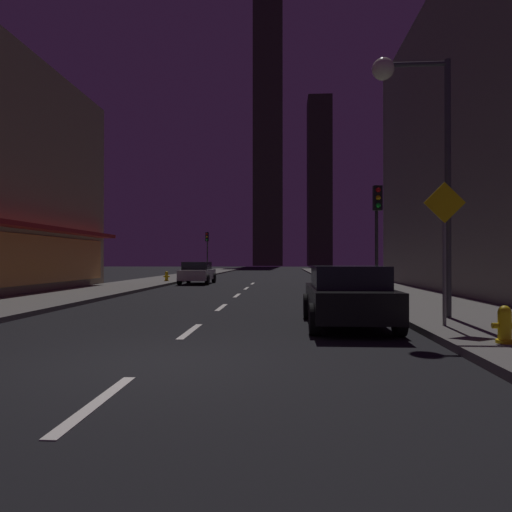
{
  "coord_description": "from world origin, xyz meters",
  "views": [
    {
      "loc": [
        2.08,
        -7.12,
        1.6
      ],
      "look_at": [
        0.0,
        27.84,
        1.87
      ],
      "focal_mm": 32.94,
      "sensor_mm": 36.0,
      "label": 1
    }
  ],
  "objects_px": {
    "traffic_light_near_right": "(377,216)",
    "car_parked_far": "(197,273)",
    "pedestrian_crossing_sign": "(444,241)",
    "fire_hydrant_far_left": "(167,276)",
    "fire_hydrant_yellow_near": "(505,326)",
    "traffic_light_far_left": "(207,244)",
    "street_lamp_right": "(414,123)",
    "car_parked_near": "(348,296)"
  },
  "relations": [
    {
      "from": "traffic_light_near_right",
      "to": "street_lamp_right",
      "type": "relative_size",
      "value": 0.64
    },
    {
      "from": "pedestrian_crossing_sign",
      "to": "car_parked_near",
      "type": "bearing_deg",
      "value": 158.87
    },
    {
      "from": "traffic_light_far_left",
      "to": "pedestrian_crossing_sign",
      "type": "distance_m",
      "value": 37.2
    },
    {
      "from": "fire_hydrant_yellow_near",
      "to": "pedestrian_crossing_sign",
      "type": "distance_m",
      "value": 2.67
    },
    {
      "from": "fire_hydrant_far_left",
      "to": "traffic_light_far_left",
      "type": "bearing_deg",
      "value": 88.42
    },
    {
      "from": "car_parked_far",
      "to": "pedestrian_crossing_sign",
      "type": "height_order",
      "value": "pedestrian_crossing_sign"
    },
    {
      "from": "fire_hydrant_far_left",
      "to": "traffic_light_near_right",
      "type": "relative_size",
      "value": 0.16
    },
    {
      "from": "car_parked_far",
      "to": "traffic_light_far_left",
      "type": "bearing_deg",
      "value": 97.0
    },
    {
      "from": "street_lamp_right",
      "to": "traffic_light_near_right",
      "type": "bearing_deg",
      "value": 88.72
    },
    {
      "from": "car_parked_far",
      "to": "traffic_light_near_right",
      "type": "xyz_separation_m",
      "value": [
        9.1,
        -13.1,
        2.45
      ]
    },
    {
      "from": "traffic_light_near_right",
      "to": "car_parked_far",
      "type": "bearing_deg",
      "value": 124.79
    },
    {
      "from": "fire_hydrant_far_left",
      "to": "fire_hydrant_yellow_near",
      "type": "bearing_deg",
      "value": -62.98
    },
    {
      "from": "street_lamp_right",
      "to": "pedestrian_crossing_sign",
      "type": "distance_m",
      "value": 3.42
    },
    {
      "from": "traffic_light_near_right",
      "to": "street_lamp_right",
      "type": "distance_m",
      "value": 5.69
    },
    {
      "from": "car_parked_near",
      "to": "traffic_light_near_right",
      "type": "xyz_separation_m",
      "value": [
        1.9,
        6.13,
        2.45
      ]
    },
    {
      "from": "car_parked_near",
      "to": "fire_hydrant_yellow_near",
      "type": "xyz_separation_m",
      "value": [
        2.3,
        -2.92,
        -0.29
      ]
    },
    {
      "from": "car_parked_near",
      "to": "traffic_light_near_right",
      "type": "height_order",
      "value": "traffic_light_near_right"
    },
    {
      "from": "fire_hydrant_yellow_near",
      "to": "pedestrian_crossing_sign",
      "type": "height_order",
      "value": "pedestrian_crossing_sign"
    },
    {
      "from": "car_parked_far",
      "to": "pedestrian_crossing_sign",
      "type": "xyz_separation_m",
      "value": [
        9.2,
        -20.0,
        1.28
      ]
    },
    {
      "from": "car_parked_far",
      "to": "fire_hydrant_yellow_near",
      "type": "relative_size",
      "value": 6.48
    },
    {
      "from": "car_parked_far",
      "to": "fire_hydrant_far_left",
      "type": "relative_size",
      "value": 6.48
    },
    {
      "from": "car_parked_near",
      "to": "fire_hydrant_yellow_near",
      "type": "relative_size",
      "value": 6.48
    },
    {
      "from": "traffic_light_near_right",
      "to": "pedestrian_crossing_sign",
      "type": "bearing_deg",
      "value": -89.17
    },
    {
      "from": "street_lamp_right",
      "to": "pedestrian_crossing_sign",
      "type": "bearing_deg",
      "value": -81.82
    },
    {
      "from": "car_parked_far",
      "to": "traffic_light_far_left",
      "type": "height_order",
      "value": "traffic_light_far_left"
    },
    {
      "from": "car_parked_far",
      "to": "traffic_light_near_right",
      "type": "distance_m",
      "value": 16.14
    },
    {
      "from": "traffic_light_far_left",
      "to": "fire_hydrant_yellow_near",
      "type": "bearing_deg",
      "value": -73.15
    },
    {
      "from": "traffic_light_near_right",
      "to": "fire_hydrant_yellow_near",
      "type": "bearing_deg",
      "value": -87.47
    },
    {
      "from": "car_parked_near",
      "to": "car_parked_far",
      "type": "height_order",
      "value": "same"
    },
    {
      "from": "traffic_light_near_right",
      "to": "traffic_light_far_left",
      "type": "xyz_separation_m",
      "value": [
        -11.0,
        28.58,
        0.0
      ]
    },
    {
      "from": "fire_hydrant_yellow_near",
      "to": "pedestrian_crossing_sign",
      "type": "relative_size",
      "value": 0.21
    },
    {
      "from": "car_parked_far",
      "to": "fire_hydrant_yellow_near",
      "type": "bearing_deg",
      "value": -66.78
    },
    {
      "from": "pedestrian_crossing_sign",
      "to": "fire_hydrant_far_left",
      "type": "bearing_deg",
      "value": 118.71
    },
    {
      "from": "car_parked_far",
      "to": "street_lamp_right",
      "type": "xyz_separation_m",
      "value": [
        8.98,
        -18.47,
        4.33
      ]
    },
    {
      "from": "fire_hydrant_yellow_near",
      "to": "traffic_light_far_left",
      "type": "xyz_separation_m",
      "value": [
        -11.4,
        37.63,
        2.74
      ]
    },
    {
      "from": "traffic_light_near_right",
      "to": "traffic_light_far_left",
      "type": "distance_m",
      "value": 30.63
    },
    {
      "from": "street_lamp_right",
      "to": "fire_hydrant_yellow_near",
      "type": "bearing_deg",
      "value": -81.94
    },
    {
      "from": "car_parked_far",
      "to": "traffic_light_near_right",
      "type": "bearing_deg",
      "value": -55.21
    },
    {
      "from": "car_parked_far",
      "to": "street_lamp_right",
      "type": "bearing_deg",
      "value": -64.07
    },
    {
      "from": "fire_hydrant_yellow_near",
      "to": "traffic_light_near_right",
      "type": "xyz_separation_m",
      "value": [
        -0.4,
        9.05,
        2.74
      ]
    },
    {
      "from": "car_parked_far",
      "to": "pedestrian_crossing_sign",
      "type": "bearing_deg",
      "value": -65.3
    },
    {
      "from": "traffic_light_far_left",
      "to": "street_lamp_right",
      "type": "xyz_separation_m",
      "value": [
        10.88,
        -33.95,
        1.87
      ]
    }
  ]
}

